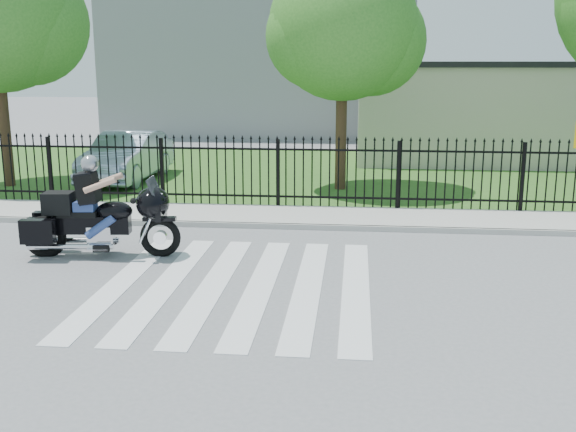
# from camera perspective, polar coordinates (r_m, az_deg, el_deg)

# --- Properties ---
(ground) EXTENTS (120.00, 120.00, 0.00)m
(ground) POSITION_cam_1_polar(r_m,az_deg,el_deg) (11.47, -4.33, -5.87)
(ground) COLOR slate
(ground) RESTS_ON ground
(crosswalk) EXTENTS (5.00, 5.50, 0.01)m
(crosswalk) POSITION_cam_1_polar(r_m,az_deg,el_deg) (11.46, -4.33, -5.84)
(crosswalk) COLOR silver
(crosswalk) RESTS_ON ground
(sidewalk) EXTENTS (40.00, 2.00, 0.12)m
(sidewalk) POSITION_cam_1_polar(r_m,az_deg,el_deg) (16.21, -1.25, -0.01)
(sidewalk) COLOR #ADAAA3
(sidewalk) RESTS_ON ground
(curb) EXTENTS (40.00, 0.12, 0.12)m
(curb) POSITION_cam_1_polar(r_m,az_deg,el_deg) (15.25, -1.71, -0.84)
(curb) COLOR #ADAAA3
(curb) RESTS_ON ground
(grass_strip) EXTENTS (40.00, 12.00, 0.02)m
(grass_strip) POSITION_cam_1_polar(r_m,az_deg,el_deg) (23.06, 0.89, 3.74)
(grass_strip) COLOR #31581E
(grass_strip) RESTS_ON ground
(iron_fence) EXTENTS (26.00, 0.04, 1.80)m
(iron_fence) POSITION_cam_1_polar(r_m,az_deg,el_deg) (17.02, -0.85, 3.51)
(iron_fence) COLOR black
(iron_fence) RESTS_ON ground
(tree_mid) EXTENTS (4.20, 4.20, 6.78)m
(tree_mid) POSITION_cam_1_polar(r_m,az_deg,el_deg) (19.71, 4.67, 15.72)
(tree_mid) COLOR #382316
(tree_mid) RESTS_ON ground
(building_low) EXTENTS (10.00, 6.00, 3.50)m
(building_low) POSITION_cam_1_polar(r_m,az_deg,el_deg) (27.22, 16.67, 8.30)
(building_low) COLOR beige
(building_low) RESTS_ON ground
(building_low_roof) EXTENTS (10.20, 6.20, 0.20)m
(building_low_roof) POSITION_cam_1_polar(r_m,az_deg,el_deg) (27.15, 16.93, 12.19)
(building_low_roof) COLOR black
(building_low_roof) RESTS_ON building_low
(building_tall) EXTENTS (15.00, 10.00, 12.00)m
(building_tall) POSITION_cam_1_polar(r_m,az_deg,el_deg) (37.09, -1.94, 16.49)
(building_tall) COLOR gray
(building_tall) RESTS_ON ground
(motorcycle_rider) EXTENTS (3.06, 1.11, 2.02)m
(motorcycle_rider) POSITION_cam_1_polar(r_m,az_deg,el_deg) (13.42, -15.92, 0.12)
(motorcycle_rider) COLOR black
(motorcycle_rider) RESTS_ON ground
(parked_car) EXTENTS (1.76, 4.70, 1.53)m
(parked_car) POSITION_cam_1_polar(r_m,az_deg,el_deg) (21.81, -13.47, 4.92)
(parked_car) COLOR #9DAFC6
(parked_car) RESTS_ON grass_strip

